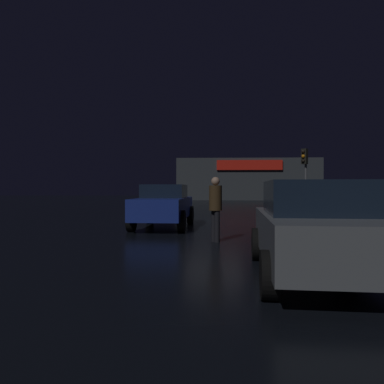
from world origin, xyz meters
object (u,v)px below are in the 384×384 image
at_px(store_building, 246,180).
at_px(car_near, 164,205).
at_px(car_far, 317,228).
at_px(traffic_signal_main, 305,166).
at_px(pedestrian, 215,204).

distance_m(store_building, car_near, 35.69).
xyz_separation_m(store_building, car_far, (-3.14, -42.58, -1.79)).
bearing_deg(store_building, traffic_signal_main, -88.32).
bearing_deg(traffic_signal_main, store_building, 91.68).
relative_size(traffic_signal_main, pedestrian, 2.18).
bearing_deg(store_building, pedestrian, -96.90).
distance_m(car_near, pedestrian, 4.09).
height_order(car_near, car_far, car_near).
bearing_deg(car_far, traffic_signal_main, 76.42).
bearing_deg(car_far, pedestrian, 111.77).
xyz_separation_m(traffic_signal_main, pedestrian, (-5.46, -12.33, -1.72)).
height_order(store_building, car_far, store_building).
relative_size(store_building, car_near, 3.93).
height_order(car_far, pedestrian, pedestrian).
height_order(traffic_signal_main, car_far, traffic_signal_main).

